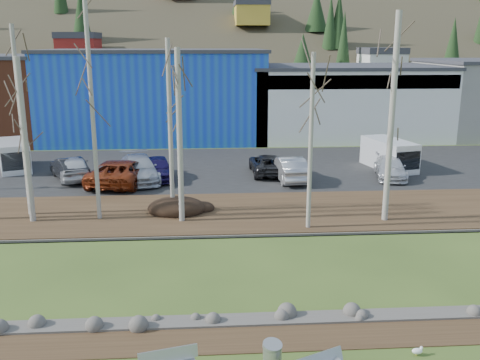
{
  "coord_description": "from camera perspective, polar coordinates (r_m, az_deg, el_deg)",
  "views": [
    {
      "loc": [
        -1.52,
        -12.66,
        8.86
      ],
      "look_at": [
        0.16,
        12.04,
        2.5
      ],
      "focal_mm": 40.0,
      "sensor_mm": 36.0,
      "label": 1
    }
  ],
  "objects": [
    {
      "name": "car_1",
      "position": [
        36.91,
        -17.77,
        1.21
      ],
      "size": [
        3.45,
        4.65,
        1.46
      ],
      "primitive_type": "imported",
      "rotation": [
        0.0,
        0.0,
        3.63
      ],
      "color": "black",
      "rests_on": "parking_lot"
    },
    {
      "name": "car_8",
      "position": [
        34.83,
        -12.99,
        0.84
      ],
      "size": [
        3.68,
        5.96,
        1.54
      ],
      "primitive_type": "imported",
      "rotation": [
        0.0,
        0.0,
        2.93
      ],
      "color": "maroon",
      "rests_on": "parking_lot"
    },
    {
      "name": "near_bank_rocks",
      "position": [
        18.15,
        1.47,
        -14.82
      ],
      "size": [
        80.0,
        0.8,
        0.5
      ],
      "primitive_type": null,
      "color": "#47423D",
      "rests_on": "ground"
    },
    {
      "name": "car_2",
      "position": [
        34.74,
        -12.05,
        0.86
      ],
      "size": [
        3.68,
        5.96,
        1.54
      ],
      "primitive_type": "imported",
      "rotation": [
        0.0,
        0.0,
        2.93
      ],
      "color": "maroon",
      "rests_on": "parking_lot"
    },
    {
      "name": "parking_lot",
      "position": [
        38.71,
        -1.53,
        1.28
      ],
      "size": [
        80.0,
        14.0,
        0.14
      ],
      "primitive_type": "cube",
      "color": "black",
      "rests_on": "ground"
    },
    {
      "name": "dirt_strip",
      "position": [
        17.28,
        1.79,
        -16.39
      ],
      "size": [
        80.0,
        1.8,
        0.03
      ],
      "primitive_type": "cube",
      "color": "#382616",
      "rests_on": "ground"
    },
    {
      "name": "building_blue",
      "position": [
        52.07,
        -8.91,
        9.05
      ],
      "size": [
        20.4,
        12.24,
        8.3
      ],
      "color": "blue",
      "rests_on": "ground"
    },
    {
      "name": "birch_6",
      "position": [
        25.32,
        7.55,
        3.92
      ],
      "size": [
        0.21,
        0.21,
        8.32
      ],
      "color": "#B5AFA3",
      "rests_on": "far_bank"
    },
    {
      "name": "birch_5",
      "position": [
        27.7,
        -7.44,
        5.51
      ],
      "size": [
        0.23,
        0.23,
        8.97
      ],
      "color": "#B5AFA3",
      "rests_on": "far_bank"
    },
    {
      "name": "birch_1",
      "position": [
        29.21,
        -22.28,
        5.66
      ],
      "size": [
        0.21,
        0.21,
        9.62
      ],
      "color": "#B5AFA3",
      "rests_on": "far_bank"
    },
    {
      "name": "birch_4",
      "position": [
        26.23,
        -6.45,
        4.55
      ],
      "size": [
        0.28,
        0.28,
        8.53
      ],
      "color": "#B5AFA3",
      "rests_on": "far_bank"
    },
    {
      "name": "car_3",
      "position": [
        35.35,
        -10.74,
        1.2
      ],
      "size": [
        3.49,
        5.88,
        1.6
      ],
      "primitive_type": "imported",
      "rotation": [
        0.0,
        0.0,
        0.24
      ],
      "color": "#A8AAB0",
      "rests_on": "parking_lot"
    },
    {
      "name": "car_4",
      "position": [
        35.51,
        -8.72,
        1.25
      ],
      "size": [
        2.52,
        4.59,
        1.48
      ],
      "primitive_type": "imported",
      "rotation": [
        0.0,
        0.0,
        0.19
      ],
      "color": "#1C1348",
      "rests_on": "parking_lot"
    },
    {
      "name": "birch_2",
      "position": [
        28.09,
        -21.94,
        3.83
      ],
      "size": [
        0.29,
        0.29,
        8.12
      ],
      "color": "#B5AFA3",
      "rests_on": "far_bank"
    },
    {
      "name": "litter_bin",
      "position": [
        15.44,
        3.45,
        -18.63
      ],
      "size": [
        0.68,
        0.68,
        0.9
      ],
      "primitive_type": "cylinder",
      "rotation": [
        0.0,
        0.0,
        0.39
      ],
      "color": "#A6A8AA",
      "rests_on": "ground"
    },
    {
      "name": "car_7",
      "position": [
        36.98,
        15.75,
        1.28
      ],
      "size": [
        2.81,
        4.89,
        1.33
      ],
      "primitive_type": "imported",
      "rotation": [
        0.0,
        0.0,
        -0.22
      ],
      "color": "silver",
      "rests_on": "parking_lot"
    },
    {
      "name": "car_5",
      "position": [
        35.02,
        5.27,
        1.25
      ],
      "size": [
        2.05,
        4.9,
        1.57
      ],
      "primitive_type": "imported",
      "rotation": [
        0.0,
        0.0,
        3.22
      ],
      "color": "#A5A5A7",
      "rests_on": "parking_lot"
    },
    {
      "name": "dirt_mound",
      "position": [
        28.51,
        -6.78,
        -2.85
      ],
      "size": [
        3.07,
        2.17,
        0.6
      ],
      "primitive_type": "ellipsoid",
      "color": "black",
      "rests_on": "far_bank"
    },
    {
      "name": "car_0",
      "position": [
        36.75,
        -17.27,
        1.3
      ],
      "size": [
        3.13,
        5.04,
        1.6
      ],
      "primitive_type": "imported",
      "rotation": [
        0.0,
        0.0,
        3.43
      ],
      "color": "silver",
      "rests_on": "parking_lot"
    },
    {
      "name": "seagull",
      "position": [
        17.16,
        18.41,
        -16.9
      ],
      "size": [
        0.38,
        0.18,
        0.27
      ],
      "rotation": [
        0.0,
        0.0,
        0.21
      ],
      "color": "gold",
      "rests_on": "ground"
    },
    {
      "name": "far_bank_rocks",
      "position": [
        25.6,
        -0.24,
        -5.84
      ],
      "size": [
        80.0,
        0.8,
        0.46
      ],
      "primitive_type": null,
      "color": "#47423D",
      "rests_on": "ground"
    },
    {
      "name": "far_bank",
      "position": [
        28.59,
        -0.65,
        -3.49
      ],
      "size": [
        80.0,
        7.0,
        0.15
      ],
      "primitive_type": "cube",
      "color": "#382616",
      "rests_on": "ground"
    },
    {
      "name": "van_white",
      "position": [
        39.42,
        15.76,
        2.61
      ],
      "size": [
        2.99,
        5.03,
        2.06
      ],
      "rotation": [
        0.0,
        0.0,
        0.23
      ],
      "color": "white",
      "rests_on": "parking_lot"
    },
    {
      "name": "river",
      "position": [
        21.8,
        0.46,
        -9.57
      ],
      "size": [
        80.0,
        8.0,
        0.9
      ],
      "primitive_type": null,
      "color": "black",
      "rests_on": "ground"
    },
    {
      "name": "car_6",
      "position": [
        36.68,
        2.94,
        1.71
      ],
      "size": [
        2.3,
        4.83,
        1.33
      ],
      "primitive_type": "imported",
      "rotation": [
        0.0,
        0.0,
        3.16
      ],
      "color": "black",
      "rests_on": "parking_lot"
    },
    {
      "name": "birch_3",
      "position": [
        27.23,
        -15.49,
        7.26
      ],
      "size": [
        0.22,
        0.22,
        11.13
      ],
      "color": "#B5AFA3",
      "rests_on": "far_bank"
    },
    {
      "name": "birch_7",
      "position": [
        27.1,
        15.86,
        6.2
      ],
      "size": [
        0.3,
        0.3,
        10.19
      ],
      "color": "#B5AFA3",
      "rests_on": "far_bank"
    },
    {
      "name": "building_white",
      "position": [
        53.67,
        10.85,
        8.33
      ],
      "size": [
        18.36,
        12.24,
        6.8
      ],
      "color": "white",
      "rests_on": "ground"
    },
    {
      "name": "van_grey",
      "position": [
        41.01,
        -22.95,
        2.41
      ],
      "size": [
        3.48,
        4.96,
        2.0
      ],
      "rotation": [
        0.0,
        0.0,
        0.38
      ],
      "color": "silver",
      "rests_on": "parking_lot"
    }
  ]
}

